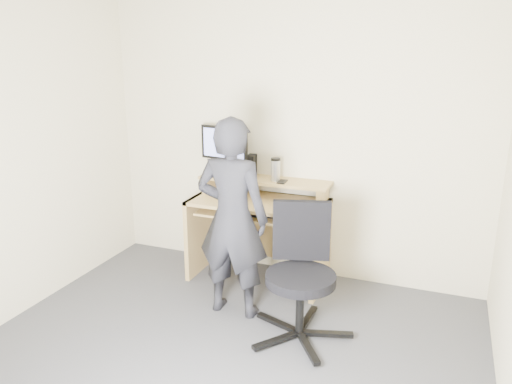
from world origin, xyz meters
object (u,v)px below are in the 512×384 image
Objects in this scene: desk at (262,219)px; person at (232,219)px; monitor at (224,146)px; office_chair at (301,268)px.

person reaches higher than desk.
person reaches higher than monitor.
monitor is 1.48m from office_chair.
desk is 0.76× the size of person.
person is (-0.58, 0.11, 0.26)m from office_chair.
office_chair is 0.65m from person.
desk is at bearing 1.04° from monitor.
desk is 1.25× the size of office_chair.
office_chair is (0.61, -0.82, -0.02)m from desk.
desk is at bearing 110.45° from office_chair.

